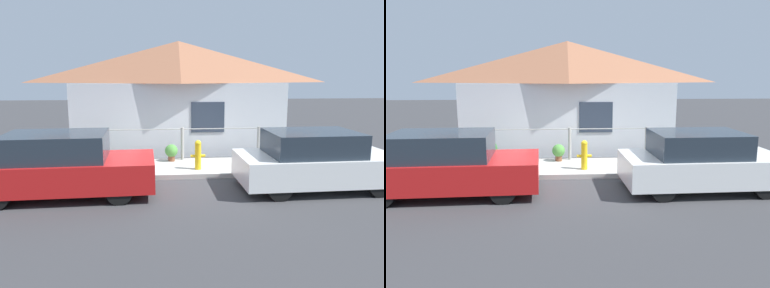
{
  "view_description": "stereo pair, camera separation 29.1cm",
  "coord_description": "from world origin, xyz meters",
  "views": [
    {
      "loc": [
        -0.71,
        -9.56,
        2.8
      ],
      "look_at": [
        0.17,
        0.3,
        0.9
      ],
      "focal_mm": 35.0,
      "sensor_mm": 36.0,
      "label": 1
    },
    {
      "loc": [
        -0.42,
        -9.59,
        2.8
      ],
      "look_at": [
        0.17,
        0.3,
        0.9
      ],
      "focal_mm": 35.0,
      "sensor_mm": 36.0,
      "label": 2
    }
  ],
  "objects": [
    {
      "name": "sidewalk",
      "position": [
        0.0,
        0.96,
        0.07
      ],
      "size": [
        24.0,
        1.92,
        0.13
      ],
      "color": "#B2AFA8",
      "rests_on": "ground_plane"
    },
    {
      "name": "potted_plant_near_hydrant",
      "position": [
        -0.35,
        1.58,
        0.43
      ],
      "size": [
        0.39,
        0.39,
        0.52
      ],
      "color": "brown",
      "rests_on": "sidewalk"
    },
    {
      "name": "car_left",
      "position": [
        -2.92,
        -1.06,
        0.71
      ],
      "size": [
        4.12,
        1.9,
        1.46
      ],
      "rotation": [
        0.0,
        0.0,
        0.04
      ],
      "color": "red",
      "rests_on": "ground_plane"
    },
    {
      "name": "fire_hydrant",
      "position": [
        0.36,
        0.53,
        0.56
      ],
      "size": [
        0.41,
        0.18,
        0.82
      ],
      "color": "yellow",
      "rests_on": "sidewalk"
    },
    {
      "name": "ground_plane",
      "position": [
        0.0,
        0.0,
        0.0
      ],
      "size": [
        60.0,
        60.0,
        0.0
      ],
      "primitive_type": "plane",
      "color": "#38383A"
    },
    {
      "name": "fence",
      "position": [
        0.0,
        1.77,
        0.69
      ],
      "size": [
        4.9,
        0.1,
        1.01
      ],
      "color": "#999993",
      "rests_on": "sidewalk"
    },
    {
      "name": "potted_plant_by_fence",
      "position": [
        -2.49,
        1.64,
        0.5
      ],
      "size": [
        0.59,
        0.59,
        0.67
      ],
      "color": "slate",
      "rests_on": "sidewalk"
    },
    {
      "name": "car_right",
      "position": [
        3.04,
        -1.06,
        0.7
      ],
      "size": [
        3.85,
        1.84,
        1.42
      ],
      "rotation": [
        0.0,
        0.0,
        0.02
      ],
      "color": "white",
      "rests_on": "ground_plane"
    },
    {
      "name": "house",
      "position": [
        0.0,
        3.62,
        2.99
      ],
      "size": [
        7.57,
        2.23,
        3.86
      ],
      "color": "silver",
      "rests_on": "ground_plane"
    }
  ]
}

